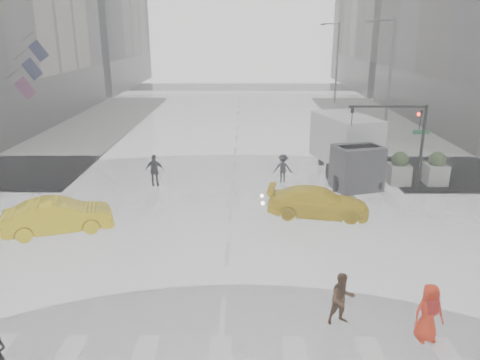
{
  "coord_description": "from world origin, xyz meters",
  "views": [
    {
      "loc": [
        0.63,
        -16.09,
        8.16
      ],
      "look_at": [
        0.46,
        2.0,
        2.33
      ],
      "focal_mm": 35.0,
      "sensor_mm": 36.0,
      "label": 1
    }
  ],
  "objects_px": {
    "traffic_signal_pole": "(405,129)",
    "pedestrian_orange": "(429,313)",
    "taxi_mid": "(59,216)",
    "pedestrian_brown": "(342,299)",
    "box_truck": "(348,146)"
  },
  "relations": [
    {
      "from": "traffic_signal_pole",
      "to": "pedestrian_orange",
      "type": "height_order",
      "value": "traffic_signal_pole"
    },
    {
      "from": "traffic_signal_pole",
      "to": "taxi_mid",
      "type": "xyz_separation_m",
      "value": [
        -16.16,
        -6.01,
        -2.5
      ]
    },
    {
      "from": "pedestrian_brown",
      "to": "taxi_mid",
      "type": "xyz_separation_m",
      "value": [
        -10.6,
        6.35,
        -0.08
      ]
    },
    {
      "from": "traffic_signal_pole",
      "to": "pedestrian_brown",
      "type": "distance_m",
      "value": 13.76
    },
    {
      "from": "pedestrian_brown",
      "to": "box_truck",
      "type": "distance_m",
      "value": 14.56
    },
    {
      "from": "taxi_mid",
      "to": "box_truck",
      "type": "relative_size",
      "value": 0.67
    },
    {
      "from": "traffic_signal_pole",
      "to": "pedestrian_brown",
      "type": "relative_size",
      "value": 2.82
    },
    {
      "from": "traffic_signal_pole",
      "to": "box_truck",
      "type": "bearing_deg",
      "value": 143.38
    },
    {
      "from": "pedestrian_orange",
      "to": "pedestrian_brown",
      "type": "bearing_deg",
      "value": 155.08
    },
    {
      "from": "pedestrian_orange",
      "to": "taxi_mid",
      "type": "height_order",
      "value": "pedestrian_orange"
    },
    {
      "from": "pedestrian_brown",
      "to": "pedestrian_orange",
      "type": "distance_m",
      "value": 2.32
    },
    {
      "from": "pedestrian_brown",
      "to": "pedestrian_orange",
      "type": "relative_size",
      "value": 0.95
    },
    {
      "from": "pedestrian_orange",
      "to": "traffic_signal_pole",
      "type": "bearing_deg",
      "value": 69.19
    },
    {
      "from": "taxi_mid",
      "to": "box_truck",
      "type": "bearing_deg",
      "value": -79.6
    },
    {
      "from": "pedestrian_brown",
      "to": "taxi_mid",
      "type": "distance_m",
      "value": 12.36
    }
  ]
}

